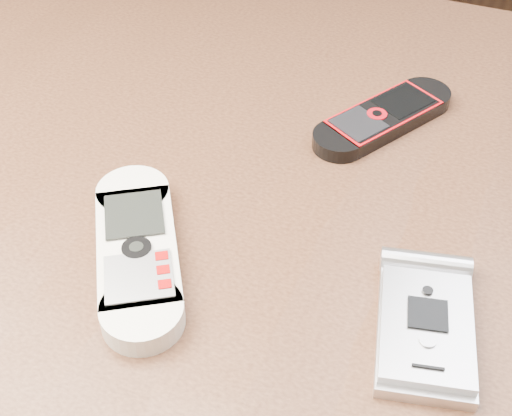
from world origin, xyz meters
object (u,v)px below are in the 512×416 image
Objects in this scene: nokia_white at (137,250)px; table at (251,303)px; motorola_razr at (426,326)px; nokia_black_red at (384,117)px.

table is at bearing 19.38° from nokia_white.
motorola_razr reaches higher than table.
nokia_white is 0.25m from nokia_black_red.
table is 10.07× the size of motorola_razr.
nokia_black_red is 0.23m from motorola_razr.
nokia_black_red reaches higher than table.
motorola_razr is at bearing -38.31° from nokia_black_red.
nokia_black_red is at bearing 98.99° from motorola_razr.
nokia_white is 0.20m from motorola_razr.
nokia_white is at bearing -88.29° from nokia_black_red.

